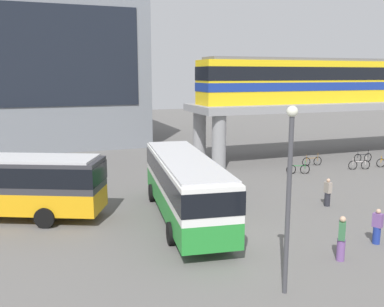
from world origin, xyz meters
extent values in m
plane|color=#605E5B|center=(0.00, 10.00, 0.00)|extent=(120.00, 120.00, 0.00)
cube|color=slate|center=(-11.14, 31.91, 8.12)|extent=(28.03, 15.07, 16.24)
cube|color=gray|center=(17.92, 15.11, 4.53)|extent=(27.90, 5.76, 0.60)
cylinder|color=gray|center=(5.17, 13.03, 2.12)|extent=(1.10, 1.10, 4.23)
cylinder|color=gray|center=(5.17, 17.19, 2.12)|extent=(1.10, 1.10, 4.23)
cube|color=yellow|center=(17.40, 15.11, 6.63)|extent=(25.73, 2.90, 3.60)
cube|color=navy|center=(17.40, 15.11, 6.27)|extent=(25.79, 2.96, 0.70)
cube|color=black|center=(17.40, 15.11, 7.35)|extent=(25.79, 2.96, 1.10)
cube|color=slate|center=(17.40, 15.11, 8.55)|extent=(24.70, 2.61, 0.24)
cube|color=#268C33|center=(-1.17, 2.83, 1.05)|extent=(3.92, 11.23, 1.10)
cube|color=white|center=(-1.17, 2.83, 2.35)|extent=(3.92, 11.23, 1.50)
cube|color=black|center=(-1.17, 2.83, 2.43)|extent=(3.96, 11.28, 0.96)
cube|color=silver|center=(-1.17, 2.83, 3.16)|extent=(3.72, 10.67, 0.12)
cylinder|color=black|center=(-1.95, 6.48, 0.50)|extent=(0.41, 1.03, 1.00)
cylinder|color=black|center=(0.53, 6.16, 0.50)|extent=(0.41, 1.03, 1.00)
cylinder|color=black|center=(-2.82, -0.06, 0.50)|extent=(0.41, 1.03, 1.00)
cylinder|color=black|center=(-0.34, -0.39, 0.50)|extent=(0.41, 1.03, 1.00)
cylinder|color=black|center=(-7.92, 3.95, 0.50)|extent=(1.03, 0.66, 1.00)
cylinder|color=black|center=(-6.90, 6.24, 0.50)|extent=(1.03, 0.66, 1.00)
torus|color=black|center=(18.26, 11.32, 0.34)|extent=(0.74, 0.09, 0.74)
torus|color=black|center=(17.21, 11.36, 0.34)|extent=(0.74, 0.09, 0.74)
cylinder|color=black|center=(17.73, 11.34, 0.62)|extent=(1.05, 0.09, 0.05)
cylinder|color=black|center=(17.21, 11.36, 0.64)|extent=(0.04, 0.04, 0.55)
cylinder|color=black|center=(18.26, 11.32, 0.69)|extent=(0.04, 0.04, 0.65)
torus|color=black|center=(17.56, 9.13, 0.34)|extent=(0.73, 0.25, 0.74)
cylinder|color=orange|center=(17.56, 9.13, 0.64)|extent=(0.04, 0.04, 0.55)
torus|color=black|center=(10.53, 9.27, 0.34)|extent=(0.73, 0.26, 0.74)
torus|color=black|center=(9.52, 9.56, 0.34)|extent=(0.73, 0.26, 0.74)
cylinder|color=#1E7F33|center=(10.03, 9.42, 0.62)|extent=(1.02, 0.34, 0.05)
cylinder|color=#1E7F33|center=(9.52, 9.56, 0.64)|extent=(0.04, 0.04, 0.55)
cylinder|color=#1E7F33|center=(10.53, 9.27, 0.69)|extent=(0.04, 0.04, 0.65)
torus|color=black|center=(15.88, 8.96, 0.34)|extent=(0.73, 0.23, 0.74)
torus|color=black|center=(14.86, 9.20, 0.34)|extent=(0.73, 0.23, 0.74)
cylinder|color=silver|center=(15.37, 9.08, 0.62)|extent=(1.03, 0.29, 0.05)
cylinder|color=silver|center=(14.86, 9.20, 0.64)|extent=(0.04, 0.04, 0.55)
cylinder|color=silver|center=(15.88, 8.96, 0.69)|extent=(0.04, 0.04, 0.65)
torus|color=black|center=(13.29, 11.49, 0.34)|extent=(0.74, 0.10, 0.74)
torus|color=black|center=(12.24, 11.55, 0.34)|extent=(0.74, 0.10, 0.74)
cylinder|color=#996626|center=(12.76, 11.52, 0.62)|extent=(1.05, 0.11, 0.05)
cylinder|color=#996626|center=(12.24, 11.55, 0.64)|extent=(0.04, 0.04, 0.55)
cylinder|color=#996626|center=(13.29, 11.49, 0.69)|extent=(0.04, 0.04, 0.65)
cylinder|color=navy|center=(5.64, -3.07, 0.38)|extent=(0.32, 0.32, 0.77)
cube|color=#724C8C|center=(5.64, -3.07, 1.07)|extent=(0.40, 0.47, 0.61)
sphere|color=tan|center=(5.64, -3.07, 1.48)|extent=(0.21, 0.21, 0.21)
cylinder|color=#724C8C|center=(3.03, -3.94, 0.45)|extent=(0.32, 0.32, 0.89)
cube|color=#33663F|center=(3.03, -3.94, 1.24)|extent=(0.46, 0.47, 0.71)
sphere|color=tan|center=(3.03, -3.94, 1.72)|extent=(0.24, 0.24, 0.24)
cylinder|color=#26262D|center=(7.07, 2.17, 0.38)|extent=(0.32, 0.32, 0.77)
cube|color=gray|center=(7.07, 2.17, 1.07)|extent=(0.28, 0.41, 0.61)
sphere|color=tan|center=(7.07, 2.17, 1.48)|extent=(0.21, 0.21, 0.21)
cylinder|color=#3F3F44|center=(-0.44, -5.37, 3.00)|extent=(0.16, 0.16, 6.00)
sphere|color=silver|center=(-0.44, -5.37, 6.15)|extent=(0.36, 0.36, 0.36)
camera|label=1|loc=(-7.96, -16.78, 7.29)|focal=39.75mm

